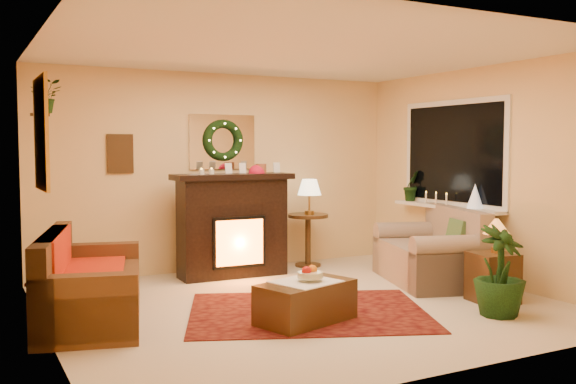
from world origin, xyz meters
name	(u,v)px	position (x,y,z in m)	size (l,w,h in m)	color
floor	(304,305)	(0.00, 0.00, 0.00)	(5.00, 5.00, 0.00)	beige
ceiling	(304,51)	(0.00, 0.00, 2.60)	(5.00, 5.00, 0.00)	white
wall_back	(222,172)	(0.00, 2.25, 1.30)	(5.00, 5.00, 0.00)	#EFD88C
wall_front	(457,194)	(0.00, -2.25, 1.30)	(5.00, 5.00, 0.00)	#EFD88C
wall_left	(44,186)	(-2.50, 0.00, 1.30)	(4.50, 4.50, 0.00)	#EFD88C
wall_right	(486,175)	(2.50, 0.00, 1.30)	(4.50, 4.50, 0.00)	#EFD88C
area_rug	(308,312)	(-0.11, -0.29, 0.01)	(2.31, 1.73, 0.01)	#5C1205
sofa	(92,274)	(-2.04, 0.45, 0.43)	(0.86, 1.94, 0.84)	#533118
red_throw	(81,269)	(-2.12, 0.61, 0.46)	(0.80, 1.31, 0.02)	#C33F1A
fireplace	(232,233)	(-0.08, 1.71, 0.55)	(1.34, 0.42, 1.23)	black
poinsettia	(257,173)	(0.25, 1.69, 1.30)	(0.21, 0.21, 0.21)	red
mantel_candle_a	(202,178)	(-0.50, 1.66, 1.26)	(0.07, 0.07, 0.20)	silver
mantel_candle_b	(212,177)	(-0.37, 1.68, 1.26)	(0.07, 0.07, 0.20)	silver
mantel_mirror	(223,142)	(0.00, 2.23, 1.70)	(0.92, 0.02, 0.72)	white
wreath	(224,140)	(0.00, 2.19, 1.72)	(0.55, 0.55, 0.11)	#194719
wall_art	(120,154)	(-1.35, 2.23, 1.55)	(0.32, 0.03, 0.48)	#381E11
gold_mirror	(41,133)	(-2.48, 0.30, 1.75)	(0.03, 0.84, 1.00)	gold
hanging_plant	(46,113)	(-2.34, 1.05, 1.97)	(0.33, 0.28, 0.36)	#194719
loveseat	(428,248)	(1.87, 0.29, 0.42)	(0.90, 1.55, 0.90)	tan
window_frame	(454,153)	(2.48, 0.55, 1.55)	(0.03, 1.86, 1.36)	white
window_glass	(453,153)	(2.47, 0.55, 1.55)	(0.02, 1.70, 1.22)	black
window_sill	(446,207)	(2.38, 0.55, 0.87)	(0.22, 1.86, 0.04)	white
mini_tree	(475,196)	(2.41, 0.08, 1.04)	(0.20, 0.20, 0.30)	white
sill_plant	(412,187)	(2.41, 1.29, 1.08)	(0.30, 0.24, 0.55)	black
side_table_round	(308,243)	(1.10, 1.87, 0.33)	(0.55, 0.55, 0.72)	black
lamp_cream	(309,202)	(1.10, 1.83, 0.88)	(0.32, 0.32, 0.49)	#FFEFBA
end_table_square	(493,277)	(1.83, -0.81, 0.27)	(0.42, 0.42, 0.52)	#322313
lamp_tiffany	(496,231)	(1.87, -0.81, 0.74)	(0.28, 0.28, 0.41)	orange
coffee_table	(306,300)	(-0.31, -0.61, 0.21)	(0.91, 0.50, 0.38)	#4E2F1B
fruit_bowl	(310,275)	(-0.28, -0.62, 0.45)	(0.24, 0.24, 0.06)	beige
floor_palm	(500,270)	(1.46, -1.26, 0.45)	(1.47, 1.47, 2.62)	#154A11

